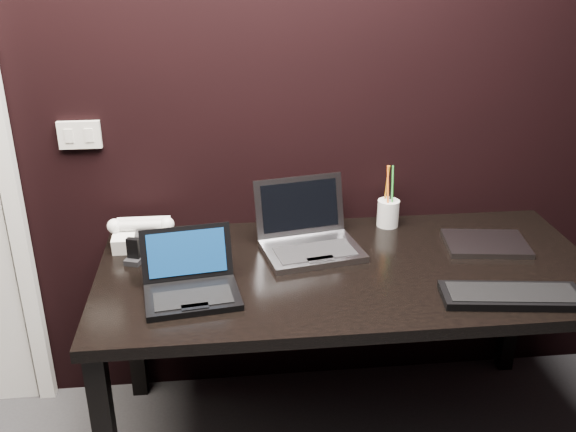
{
  "coord_description": "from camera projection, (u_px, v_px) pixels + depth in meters",
  "views": [
    {
      "loc": [
        -0.11,
        -0.5,
        1.78
      ],
      "look_at": [
        0.09,
        1.35,
        0.96
      ],
      "focal_mm": 40.0,
      "sensor_mm": 36.0,
      "label": 1
    }
  ],
  "objects": [
    {
      "name": "wall_back",
      "position": [
        251.0,
        80.0,
        2.29
      ],
      "size": [
        4.0,
        0.0,
        4.0
      ],
      "primitive_type": "plane",
      "rotation": [
        1.57,
        0.0,
        0.0
      ],
      "color": "black",
      "rests_on": "ground"
    },
    {
      "name": "wall_switch",
      "position": [
        79.0,
        135.0,
        2.29
      ],
      "size": [
        0.15,
        0.02,
        0.1
      ],
      "color": "silver",
      "rests_on": "wall_back"
    },
    {
      "name": "desk",
      "position": [
        348.0,
        286.0,
        2.22
      ],
      "size": [
        1.7,
        0.8,
        0.74
      ],
      "color": "black",
      "rests_on": "ground"
    },
    {
      "name": "netbook",
      "position": [
        191.0,
        284.0,
        2.0
      ],
      "size": [
        0.32,
        0.29,
        0.19
      ],
      "color": "black",
      "rests_on": "desk"
    },
    {
      "name": "silver_laptop",
      "position": [
        309.0,
        238.0,
        2.29
      ],
      "size": [
        0.39,
        0.36,
        0.23
      ],
      "color": "#A4A3A9",
      "rests_on": "desk"
    },
    {
      "name": "ext_keyboard",
      "position": [
        512.0,
        296.0,
        1.98
      ],
      "size": [
        0.45,
        0.2,
        0.03
      ],
      "color": "black",
      "rests_on": "desk"
    },
    {
      "name": "closed_laptop",
      "position": [
        486.0,
        244.0,
        2.33
      ],
      "size": [
        0.32,
        0.25,
        0.02
      ],
      "color": "#939398",
      "rests_on": "desk"
    },
    {
      "name": "desk_phone",
      "position": [
        142.0,
        234.0,
        2.32
      ],
      "size": [
        0.24,
        0.18,
        0.12
      ],
      "color": "silver",
      "rests_on": "desk"
    },
    {
      "name": "mobile_phone",
      "position": [
        134.0,
        254.0,
        2.2
      ],
      "size": [
        0.06,
        0.06,
        0.09
      ],
      "color": "black",
      "rests_on": "desk"
    },
    {
      "name": "pen_cup",
      "position": [
        388.0,
        212.0,
        2.47
      ],
      "size": [
        0.11,
        0.11,
        0.25
      ],
      "color": "silver",
      "rests_on": "desk"
    }
  ]
}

